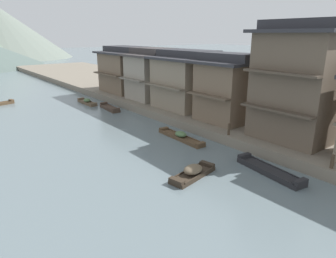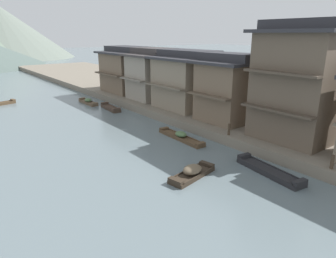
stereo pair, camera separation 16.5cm
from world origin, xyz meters
name	(u,v)px [view 1 (the left image)]	position (x,y,z in m)	size (l,w,h in m)	color
riverbank_right	(185,97)	(15.63, 30.00, 0.41)	(18.00, 110.00, 0.81)	slate
boat_moored_nearest	(269,171)	(4.95, 9.51, 0.18)	(1.75, 4.99, 0.54)	#232326
boat_moored_third	(110,108)	(5.07, 31.31, 0.19)	(1.27, 4.05, 0.55)	#423328
boat_moored_far	(87,102)	(4.30, 35.94, 0.24)	(0.90, 4.26, 0.68)	brown
boat_midriver_drifting	(181,137)	(4.81, 18.09, 0.21)	(1.11, 5.36, 0.67)	brown
boat_midriver_upstream	(193,172)	(0.77, 12.18, 0.30)	(3.65, 1.75, 0.78)	#33281E
house_waterfront_second	(302,82)	(10.74, 11.23, 5.11)	(6.66, 6.45, 8.74)	brown
house_waterfront_tall	(227,88)	(10.08, 17.87, 3.83)	(5.32, 5.52, 6.14)	#75604C
house_waterfront_narrow	(187,80)	(10.84, 24.19, 3.81)	(6.85, 6.74, 6.14)	gray
house_waterfront_far	(153,74)	(10.89, 30.52, 3.82)	(6.94, 5.53, 6.14)	gray
house_waterfront_end	(127,70)	(10.91, 36.77, 3.81)	(6.98, 7.34, 6.14)	#75604C
mooring_post_dock_near	(332,162)	(6.98, 6.68, 1.24)	(0.20, 0.20, 0.86)	#473828
mooring_post_dock_mid	(229,129)	(6.98, 14.74, 1.28)	(0.20, 0.20, 0.94)	#473828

